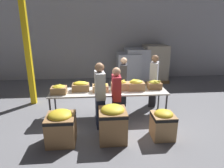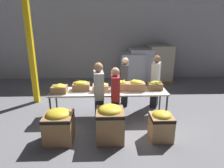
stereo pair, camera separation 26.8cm
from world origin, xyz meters
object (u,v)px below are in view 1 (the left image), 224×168
object	(u,v)px
pallet_stack_1	(128,68)
sorting_table	(109,92)
volunteer_1	(116,98)
banana_box_1	(81,86)
banana_box_4	(136,85)
pallet_stack_2	(136,66)
pallet_stack_0	(155,63)
banana_box_3	(120,85)
banana_box_0	(59,89)
donation_bin_1	(113,122)
banana_box_5	(154,84)
donation_bin_0	(61,126)
volunteer_3	(100,96)
volunteer_2	(123,82)
volunteer_0	(154,81)
banana_box_2	(100,87)
donation_bin_2	(163,123)
support_pillar	(27,45)

from	to	relation	value
pallet_stack_1	sorting_table	bearing A→B (deg)	-108.52
volunteer_1	banana_box_1	bearing A→B (deg)	54.59
banana_box_4	pallet_stack_2	world-z (taller)	pallet_stack_2
pallet_stack_0	banana_box_3	bearing A→B (deg)	-120.83
banana_box_0	pallet_stack_0	xyz separation A→B (m)	(3.82, 3.66, -0.08)
banana_box_0	donation_bin_1	bearing A→B (deg)	-40.37
banana_box_5	donation_bin_1	xyz separation A→B (m)	(-1.38, -1.39, -0.45)
banana_box_5	donation_bin_0	bearing A→B (deg)	-151.64
banana_box_3	volunteer_3	distance (m)	0.90
volunteer_2	banana_box_4	bearing A→B (deg)	29.36
banana_box_1	volunteer_1	bearing A→B (deg)	-36.44
pallet_stack_0	pallet_stack_2	world-z (taller)	pallet_stack_0
volunteer_2	pallet_stack_1	distance (m)	2.63
sorting_table	volunteer_0	distance (m)	1.65
banana_box_4	donation_bin_0	xyz separation A→B (m)	(-1.99, -1.31, -0.52)
volunteer_3	pallet_stack_0	size ratio (longest dim) A/B	1.03
banana_box_0	banana_box_1	xyz separation A→B (m)	(0.59, 0.20, 0.02)
banana_box_4	volunteer_2	world-z (taller)	volunteer_2
banana_box_4	pallet_stack_1	size ratio (longest dim) A/B	0.36
banana_box_2	donation_bin_1	size ratio (longest dim) A/B	0.51
volunteer_3	pallet_stack_2	bearing A→B (deg)	-28.83
sorting_table	pallet_stack_1	bearing A→B (deg)	71.48
donation_bin_2	volunteer_1	bearing A→B (deg)	147.43
sorting_table	donation_bin_1	distance (m)	1.32
banana_box_0	volunteer_3	distance (m)	1.25
banana_box_4	donation_bin_0	world-z (taller)	banana_box_4
donation_bin_1	pallet_stack_2	bearing A→B (deg)	72.21
banana_box_0	donation_bin_1	world-z (taller)	banana_box_0
volunteer_3	pallet_stack_1	size ratio (longest dim) A/B	1.28
support_pillar	pallet_stack_0	distance (m)	5.60
support_pillar	pallet_stack_1	xyz separation A→B (m)	(3.64, 2.17, -1.33)
volunteer_2	sorting_table	bearing A→B (deg)	-23.48
banana_box_5	sorting_table	bearing A→B (deg)	-175.88
donation_bin_1	pallet_stack_2	xyz separation A→B (m)	(1.54, 4.80, 0.29)
donation_bin_2	pallet_stack_0	world-z (taller)	pallet_stack_0
volunteer_1	donation_bin_0	distance (m)	1.55
volunteer_1	support_pillar	xyz separation A→B (m)	(-2.67, 1.80, 1.20)
banana_box_5	banana_box_3	bearing A→B (deg)	-177.07
banana_box_1	banana_box_4	distance (m)	1.61
pallet_stack_1	pallet_stack_2	size ratio (longest dim) A/B	0.88
volunteer_3	donation_bin_2	bearing A→B (deg)	-119.11
banana_box_3	volunteer_0	bearing A→B (deg)	26.70
banana_box_2	volunteer_2	world-z (taller)	volunteer_2
banana_box_3	donation_bin_1	distance (m)	1.45
volunteer_2	donation_bin_1	size ratio (longest dim) A/B	1.83
pallet_stack_1	pallet_stack_2	xyz separation A→B (m)	(0.42, 0.16, 0.09)
banana_box_2	volunteer_1	size ratio (longest dim) A/B	0.28
sorting_table	pallet_stack_2	size ratio (longest dim) A/B	2.19
donation_bin_0	sorting_table	bearing A→B (deg)	47.25
sorting_table	volunteer_3	xyz separation A→B (m)	(-0.27, -0.63, 0.13)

